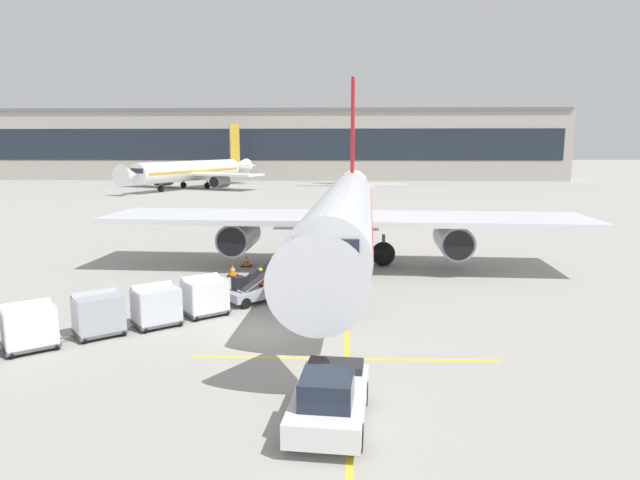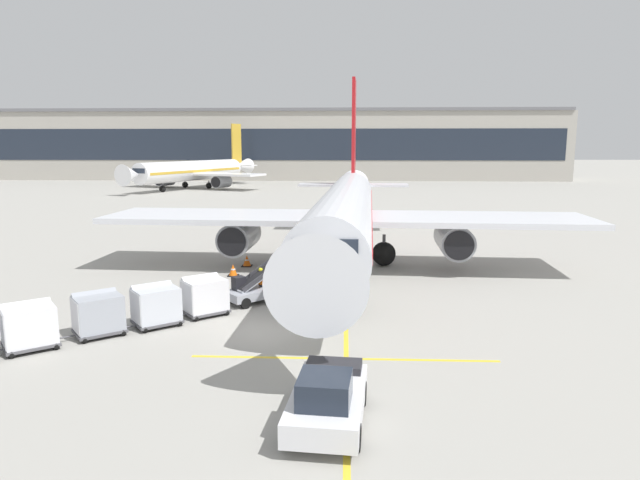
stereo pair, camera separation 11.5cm
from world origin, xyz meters
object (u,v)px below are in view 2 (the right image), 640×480
safety_cone_nose_mark (247,261)px  distant_airplane (194,171)px  belt_loader (262,284)px  safety_cone_engine_keepout (233,270)px  baggage_cart_lead (204,295)px  ground_crew_by_carts (195,291)px  pushback_tug (328,399)px  parked_airplane (345,212)px  safety_cone_wingtip (268,267)px  baggage_cart_second (156,304)px  baggage_cart_fourth (29,325)px  baggage_cart_third (98,313)px  ground_crew_by_loader (261,281)px

safety_cone_nose_mark → distant_airplane: (-22.07, 68.22, 2.95)m
belt_loader → safety_cone_engine_keepout: (-2.66, 5.55, -0.53)m
baggage_cart_lead → ground_crew_by_carts: (-0.65, 0.78, -0.00)m
distant_airplane → baggage_cart_lead: bearing=-74.5°
baggage_cart_lead → pushback_tug: baggage_cart_lead is taller
parked_airplane → distant_airplane: parked_airplane is taller
ground_crew_by_carts → safety_cone_wingtip: bearing=73.9°
baggage_cart_second → distant_airplane: bearing=104.0°
baggage_cart_fourth → safety_cone_wingtip: size_ratio=4.20×
safety_cone_engine_keepout → pushback_tug: bearing=-70.7°
safety_cone_engine_keepout → baggage_cart_fourth: bearing=-113.6°
belt_loader → ground_crew_by_carts: bearing=-149.2°
distant_airplane → parked_airplane: bearing=-67.1°
baggage_cart_second → safety_cone_engine_keepout: 10.04m
ground_crew_by_carts → safety_cone_nose_mark: ground_crew_by_carts is taller
parked_airplane → baggage_cart_second: bearing=-124.4°
parked_airplane → baggage_cart_lead: bearing=-122.1°
baggage_cart_second → ground_crew_by_carts: (1.16, 2.52, -0.00)m
baggage_cart_third → baggage_cart_fourth: size_ratio=1.00×
baggage_cart_third → safety_cone_wingtip: baggage_cart_third is taller
baggage_cart_lead → baggage_cart_third: 5.00m
safety_cone_engine_keepout → safety_cone_wingtip: 2.40m
baggage_cart_second → safety_cone_engine_keepout: bearing=81.0°
parked_airplane → baggage_cart_fourth: bearing=-129.0°
ground_crew_by_loader → ground_crew_by_carts: 3.63m
belt_loader → ground_crew_by_carts: (-3.06, -1.82, 0.10)m
belt_loader → safety_cone_engine_keepout: bearing=115.6°
baggage_cart_lead → belt_loader: bearing=47.3°
baggage_cart_lead → distant_airplane: distant_airplane is taller
belt_loader → baggage_cart_lead: belt_loader is taller
parked_airplane → safety_cone_wingtip: 6.33m
belt_loader → safety_cone_wingtip: 6.81m
baggage_cart_fourth → safety_cone_engine_keepout: (5.71, 13.06, -0.63)m
safety_cone_engine_keepout → baggage_cart_second: bearing=-99.0°
baggage_cart_third → safety_cone_wingtip: (5.72, 12.51, -0.70)m
belt_loader → distant_airplane: bearing=107.6°
baggage_cart_fourth → pushback_tug: bearing=-24.9°
baggage_cart_third → belt_loader: bearing=42.4°
distant_airplane → baggage_cart_second: bearing=-76.0°
parked_airplane → safety_cone_nose_mark: size_ratio=53.23×
baggage_cart_second → safety_cone_engine_keepout: baggage_cart_second is taller
belt_loader → distant_airplane: (-24.35, 76.65, 2.43)m
baggage_cart_lead → ground_crew_by_carts: size_ratio=1.51×
pushback_tug → ground_crew_by_carts: 13.36m
pushback_tug → ground_crew_by_loader: 14.01m
baggage_cart_lead → pushback_tug: bearing=-59.1°
ground_crew_by_loader → ground_crew_by_carts: same height
belt_loader → baggage_cart_second: bearing=-134.2°
safety_cone_engine_keepout → safety_cone_wingtip: bearing=30.1°
baggage_cart_third → parked_airplane: bearing=52.7°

